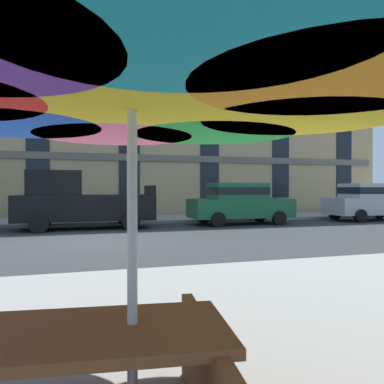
{
  "coord_description": "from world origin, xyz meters",
  "views": [
    {
      "loc": [
        -0.29,
        -11.17,
        1.55
      ],
      "look_at": [
        4.03,
        3.2,
        1.4
      ],
      "focal_mm": 35.12,
      "sensor_mm": 36.0,
      "label": 1
    }
  ],
  "objects_px": {
    "sedan_silver": "(370,201)",
    "patio_umbrella": "(131,70)",
    "sedan_green": "(239,202)",
    "picnic_table": "(67,381)",
    "pickup_black": "(79,202)"
  },
  "relations": [
    {
      "from": "sedan_silver",
      "to": "picnic_table",
      "type": "distance_m",
      "value": 18.56
    },
    {
      "from": "pickup_black",
      "to": "picnic_table",
      "type": "xyz_separation_m",
      "value": [
        -0.07,
        -12.7,
        -0.54
      ]
    },
    {
      "from": "sedan_green",
      "to": "picnic_table",
      "type": "height_order",
      "value": "sedan_green"
    },
    {
      "from": "pickup_black",
      "to": "picnic_table",
      "type": "distance_m",
      "value": 12.71
    },
    {
      "from": "pickup_black",
      "to": "sedan_green",
      "type": "xyz_separation_m",
      "value": [
        6.61,
        -0.0,
        -0.08
      ]
    },
    {
      "from": "sedan_green",
      "to": "sedan_silver",
      "type": "height_order",
      "value": "same"
    },
    {
      "from": "sedan_silver",
      "to": "patio_umbrella",
      "type": "height_order",
      "value": "patio_umbrella"
    },
    {
      "from": "pickup_black",
      "to": "patio_umbrella",
      "type": "xyz_separation_m",
      "value": [
        0.29,
        -12.7,
        1.21
      ]
    },
    {
      "from": "pickup_black",
      "to": "picnic_table",
      "type": "relative_size",
      "value": 2.59
    },
    {
      "from": "sedan_silver",
      "to": "patio_umbrella",
      "type": "bearing_deg",
      "value": -136.04
    },
    {
      "from": "patio_umbrella",
      "to": "sedan_green",
      "type": "bearing_deg",
      "value": 63.55
    },
    {
      "from": "pickup_black",
      "to": "sedan_silver",
      "type": "xyz_separation_m",
      "value": [
        13.46,
        -0.0,
        -0.08
      ]
    },
    {
      "from": "sedan_green",
      "to": "sedan_silver",
      "type": "xyz_separation_m",
      "value": [
        6.85,
        0.0,
        0.0
      ]
    },
    {
      "from": "sedan_green",
      "to": "patio_umbrella",
      "type": "height_order",
      "value": "patio_umbrella"
    },
    {
      "from": "pickup_black",
      "to": "sedan_silver",
      "type": "relative_size",
      "value": 1.16
    }
  ]
}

